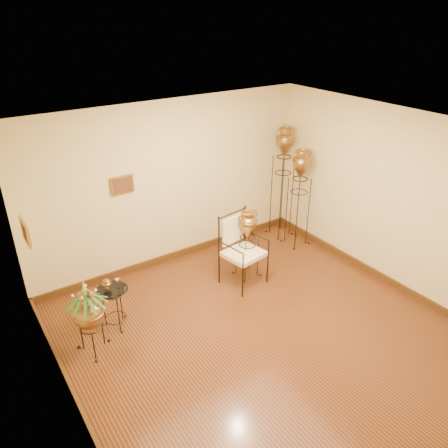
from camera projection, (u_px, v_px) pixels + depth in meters
ground at (262, 335)px, 6.03m from camera, size 5.00×5.00×0.00m
room_shell at (267, 223)px, 5.24m from camera, size 5.02×5.02×2.81m
amphora_tall at (282, 182)px, 8.19m from camera, size 0.45×0.45×2.14m
amphora_mid at (299, 198)px, 7.92m from camera, size 0.49×0.49×1.85m
amphora_short at (247, 244)px, 7.10m from camera, size 0.41×0.41×1.20m
planter_urn at (88, 312)px, 5.47m from camera, size 0.80×0.80×1.13m
armchair at (244, 251)px, 6.89m from camera, size 0.75×0.72×1.18m
side_table at (114, 307)px, 6.06m from camera, size 0.45×0.45×0.78m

